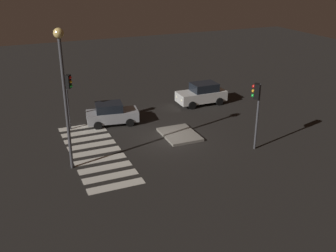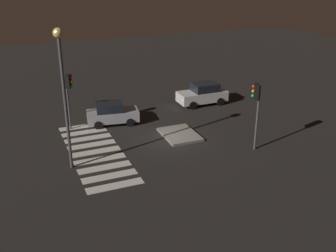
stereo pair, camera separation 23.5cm
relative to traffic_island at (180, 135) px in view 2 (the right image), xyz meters
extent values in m
plane|color=black|center=(0.26, -1.00, -0.09)|extent=(80.00, 80.00, 0.00)
cube|color=gray|center=(0.00, 0.00, 0.00)|extent=(3.11, 2.35, 0.18)
cube|color=silver|center=(-5.45, 4.56, 0.63)|extent=(1.82, 4.19, 0.85)
cube|color=black|center=(-5.45, 4.82, 1.40)|extent=(1.64, 2.15, 0.69)
cylinder|color=black|center=(-4.59, 3.26, 0.25)|extent=(0.25, 0.67, 0.67)
cylinder|color=black|center=(-6.34, 3.28, 0.25)|extent=(0.25, 0.67, 0.67)
cylinder|color=black|center=(-4.57, 5.85, 0.25)|extent=(0.25, 0.67, 0.67)
cylinder|color=black|center=(-6.32, 5.86, 0.25)|extent=(0.25, 0.67, 0.67)
sphere|color=#F2EABF|center=(-4.98, 2.51, 0.63)|extent=(0.22, 0.22, 0.22)
sphere|color=#F2EABF|center=(-5.96, 2.52, 0.63)|extent=(0.22, 0.22, 0.22)
cube|color=#9EA0A5|center=(-4.01, -3.71, 0.57)|extent=(2.19, 4.00, 0.78)
cube|color=black|center=(-4.05, -3.94, 1.27)|extent=(1.76, 2.15, 0.63)
cylinder|color=black|center=(-4.62, -2.42, 0.22)|extent=(0.31, 0.64, 0.61)
cylinder|color=black|center=(-3.05, -2.67, 0.22)|extent=(0.31, 0.64, 0.61)
cylinder|color=black|center=(-4.98, -4.75, 0.22)|extent=(0.31, 0.64, 0.61)
cylinder|color=black|center=(-3.41, -4.99, 0.22)|extent=(0.31, 0.64, 0.61)
sphere|color=#F2EABF|center=(-4.17, -1.80, 0.57)|extent=(0.20, 0.20, 0.20)
sphere|color=#F2EABF|center=(-3.29, -1.94, 0.57)|extent=(0.20, 0.20, 0.20)
cylinder|color=#47474C|center=(-4.23, -6.86, 1.96)|extent=(0.14, 0.14, 4.10)
cube|color=black|center=(-4.12, -6.72, 3.53)|extent=(0.54, 0.52, 0.96)
sphere|color=red|center=(-4.00, -6.56, 3.83)|extent=(0.22, 0.22, 0.22)
sphere|color=orange|center=(-4.00, -6.56, 3.53)|extent=(0.22, 0.22, 0.22)
sphere|color=green|center=(-4.00, -6.56, 3.23)|extent=(0.22, 0.22, 0.22)
cylinder|color=#47474C|center=(3.87, 3.63, 2.11)|extent=(0.14, 0.14, 4.41)
cube|color=black|center=(3.76, 3.49, 3.84)|extent=(0.54, 0.52, 0.96)
sphere|color=red|center=(3.63, 3.33, 4.14)|extent=(0.22, 0.22, 0.22)
sphere|color=orange|center=(3.63, 3.33, 3.84)|extent=(0.22, 0.22, 0.22)
sphere|color=green|center=(3.63, 3.33, 3.54)|extent=(0.22, 0.22, 0.22)
cylinder|color=#47474C|center=(1.76, -7.86, 3.78)|extent=(0.18, 0.18, 7.73)
sphere|color=#F9D172|center=(1.76, -7.86, 7.82)|extent=(0.56, 0.56, 0.56)
cube|color=silver|center=(-4.34, -6.07, -0.08)|extent=(0.70, 3.20, 0.02)
cube|color=silver|center=(-3.19, -6.07, -0.08)|extent=(0.70, 3.20, 0.02)
cube|color=silver|center=(-2.04, -6.07, -0.08)|extent=(0.70, 3.20, 0.02)
cube|color=silver|center=(-0.89, -6.07, -0.08)|extent=(0.70, 3.20, 0.02)
cube|color=silver|center=(0.26, -6.07, -0.08)|extent=(0.70, 3.20, 0.02)
cube|color=silver|center=(1.41, -6.07, -0.08)|extent=(0.70, 3.20, 0.02)
cube|color=silver|center=(2.56, -6.07, -0.08)|extent=(0.70, 3.20, 0.02)
cube|color=silver|center=(3.71, -6.07, -0.08)|extent=(0.70, 3.20, 0.02)
cube|color=silver|center=(4.86, -6.07, -0.08)|extent=(0.70, 3.20, 0.02)
camera|label=1|loc=(23.32, -10.94, 11.23)|focal=42.63mm
camera|label=2|loc=(23.41, -10.72, 11.23)|focal=42.63mm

